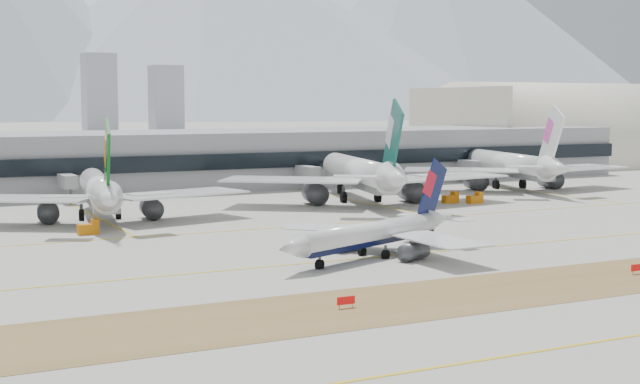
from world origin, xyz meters
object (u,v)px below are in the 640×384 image
widebody_china_air (511,166)px  terminal (162,160)px  hangar (556,165)px  taxiing_airliner (377,234)px  widebody_eva (100,192)px  widebody_cathay (362,175)px

widebody_china_air → terminal: 93.11m
hangar → terminal: bearing=-172.6°
widebody_china_air → hangar: (72.99, 65.03, -5.84)m
taxiing_airliner → widebody_eva: 65.50m
taxiing_airliner → widebody_eva: (-27.01, 59.63, 2.06)m
widebody_china_air → widebody_cathay: bearing=115.9°
widebody_china_air → terminal: bearing=75.0°
widebody_cathay → hangar: (124.59, 76.02, -6.20)m
taxiing_airliner → widebody_eva: bearing=-88.6°
taxiing_airliner → widebody_cathay: bearing=-140.7°
widebody_eva → taxiing_airliner: bearing=-146.7°
hangar → taxiing_airliner: bearing=-138.6°
terminal → widebody_eva: bearing=-117.0°
taxiing_airliner → terminal: bearing=-114.6°
taxiing_airliner → widebody_cathay: (33.43, 63.51, 2.95)m
widebody_eva → hangar: (185.03, 79.90, -5.30)m
widebody_eva → widebody_cathay: widebody_cathay is taller
taxiing_airliner → widebody_china_air: size_ratio=0.65×
taxiing_airliner → widebody_china_air: 113.07m
taxiing_airliner → hangar: (158.02, 139.53, -3.24)m
taxiing_airliner → terminal: size_ratio=0.14×
widebody_china_air → terminal: (-81.57, 44.87, 1.53)m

